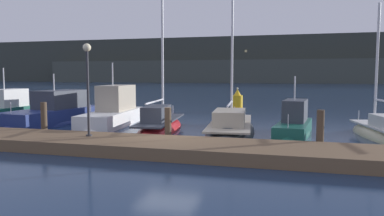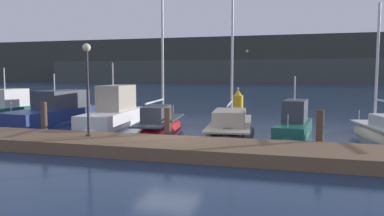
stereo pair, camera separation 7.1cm
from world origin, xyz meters
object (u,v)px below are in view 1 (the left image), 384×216
at_px(channel_buoy, 237,102).
at_px(motorboat_berth_2, 54,118).
at_px(sailboat_berth_4, 160,128).
at_px(motorboat_berth_6, 294,129).
at_px(sailboat_berth_7, 378,135).
at_px(motorboat_berth_1, 5,115).
at_px(sailboat_berth_5, 231,130).
at_px(dock_lamppost, 87,74).
at_px(motorboat_berth_3, 113,117).

bearing_deg(channel_buoy, motorboat_berth_2, -131.72).
distance_m(sailboat_berth_4, motorboat_berth_6, 6.63).
bearing_deg(motorboat_berth_6, sailboat_berth_7, 2.42).
bearing_deg(motorboat_berth_1, sailboat_berth_5, -2.16).
bearing_deg(dock_lamppost, motorboat_berth_3, 108.92).
distance_m(motorboat_berth_3, sailboat_berth_5, 6.99).
distance_m(motorboat_berth_3, sailboat_berth_7, 13.79).
distance_m(motorboat_berth_1, sailboat_berth_5, 14.20).
xyz_separation_m(channel_buoy, dock_lamppost, (-3.50, -16.37, 2.24)).
xyz_separation_m(motorboat_berth_2, sailboat_berth_4, (7.11, -1.21, -0.17)).
xyz_separation_m(motorboat_berth_1, sailboat_berth_4, (10.67, -1.25, -0.23)).
bearing_deg(motorboat_berth_6, motorboat_berth_1, 178.02).
xyz_separation_m(motorboat_berth_6, channel_buoy, (-4.39, 11.02, 0.41)).
height_order(motorboat_berth_1, motorboat_berth_3, motorboat_berth_3).
bearing_deg(sailboat_berth_7, motorboat_berth_3, 177.09).
bearing_deg(channel_buoy, motorboat_berth_1, -141.03).
distance_m(motorboat_berth_2, dock_lamppost, 8.69).
relative_size(sailboat_berth_5, dock_lamppost, 2.86).
bearing_deg(motorboat_berth_2, sailboat_berth_5, -2.67).
distance_m(motorboat_berth_6, dock_lamppost, 9.89).
bearing_deg(motorboat_berth_2, sailboat_berth_4, -9.65).
relative_size(sailboat_berth_4, motorboat_berth_6, 2.14).
bearing_deg(motorboat_berth_1, sailboat_berth_7, -1.19).
distance_m(motorboat_berth_2, sailboat_berth_5, 10.65).
bearing_deg(dock_lamppost, channel_buoy, 77.92).
distance_m(motorboat_berth_1, motorboat_berth_2, 3.56).
distance_m(sailboat_berth_5, motorboat_berth_6, 3.09).
height_order(sailboat_berth_4, dock_lamppost, sailboat_berth_4).
xyz_separation_m(sailboat_berth_7, dock_lamppost, (-11.64, -5.51, 2.81)).
bearing_deg(motorboat_berth_3, sailboat_berth_4, -23.86).
bearing_deg(dock_lamppost, motorboat_berth_1, 147.65).
bearing_deg(sailboat_berth_4, dock_lamppost, -105.33).
height_order(motorboat_berth_1, sailboat_berth_7, sailboat_berth_7).
xyz_separation_m(motorboat_berth_3, sailboat_berth_4, (3.41, -1.51, -0.29)).
distance_m(motorboat_berth_3, motorboat_berth_6, 10.05).
bearing_deg(motorboat_berth_6, sailboat_berth_4, -174.37).
relative_size(sailboat_berth_7, dock_lamppost, 1.85).
relative_size(sailboat_berth_4, sailboat_berth_7, 1.59).
height_order(motorboat_berth_3, sailboat_berth_7, sailboat_berth_7).
bearing_deg(sailboat_berth_4, motorboat_berth_6, 5.63).
xyz_separation_m(motorboat_berth_2, sailboat_berth_7, (17.46, -0.40, -0.23)).
bearing_deg(sailboat_berth_5, motorboat_berth_1, 177.84).
xyz_separation_m(motorboat_berth_1, motorboat_berth_6, (17.27, -0.60, -0.13)).
height_order(motorboat_berth_6, channel_buoy, motorboat_berth_6).
relative_size(sailboat_berth_7, channel_buoy, 3.62).
bearing_deg(motorboat_berth_1, dock_lamppost, -32.35).
distance_m(motorboat_berth_1, sailboat_berth_4, 10.75).
bearing_deg(motorboat_berth_6, dock_lamppost, -145.87).
relative_size(motorboat_berth_2, dock_lamppost, 2.03).
bearing_deg(motorboat_berth_3, sailboat_berth_5, -6.55).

